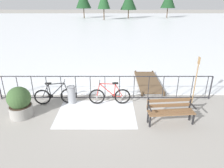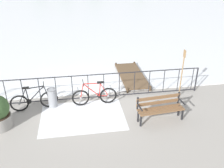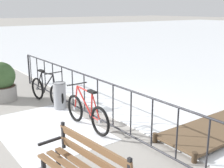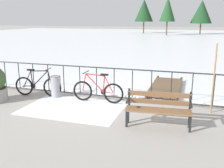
# 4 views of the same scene
# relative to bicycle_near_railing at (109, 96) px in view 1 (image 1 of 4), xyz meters

# --- Properties ---
(ground_plane) EXTENTS (160.00, 160.00, 0.00)m
(ground_plane) POSITION_rel_bicycle_near_railing_xyz_m (-0.20, 0.43, -0.37)
(ground_plane) COLOR #9E9991
(frozen_pond) EXTENTS (80.00, 56.00, 0.03)m
(frozen_pond) POSITION_rel_bicycle_near_railing_xyz_m (-0.20, 28.83, -0.35)
(frozen_pond) COLOR white
(frozen_pond) RESTS_ON ground
(snow_patch) EXTENTS (2.95, 2.06, 0.01)m
(snow_patch) POSITION_rel_bicycle_near_railing_xyz_m (-0.50, -0.77, -0.36)
(snow_patch) COLOR white
(snow_patch) RESTS_ON ground
(railing_fence) EXTENTS (9.06, 0.06, 1.07)m
(railing_fence) POSITION_rel_bicycle_near_railing_xyz_m (-0.20, 0.43, 0.19)
(railing_fence) COLOR #232328
(railing_fence) RESTS_ON ground
(bicycle_near_railing) EXTENTS (1.71, 0.52, 0.97)m
(bicycle_near_railing) POSITION_rel_bicycle_near_railing_xyz_m (0.00, 0.00, 0.00)
(bicycle_near_railing) COLOR black
(bicycle_near_railing) RESTS_ON ground
(bicycle_second) EXTENTS (1.71, 0.52, 0.97)m
(bicycle_second) POSITION_rel_bicycle_near_railing_xyz_m (-2.22, 0.00, 0.00)
(bicycle_second) COLOR black
(bicycle_second) RESTS_ON ground
(park_bench) EXTENTS (1.64, 0.63, 0.89)m
(park_bench) POSITION_rel_bicycle_near_railing_xyz_m (2.11, -1.34, 0.14)
(park_bench) COLOR brown
(park_bench) RESTS_ON ground
(planter_with_shrub) EXTENTS (0.83, 0.83, 1.16)m
(planter_with_shrub) POSITION_rel_bicycle_near_railing_xyz_m (-3.25, -0.95, 0.19)
(planter_with_shrub) COLOR gray
(planter_with_shrub) RESTS_ON ground
(trash_bin) EXTENTS (0.35, 0.35, 0.73)m
(trash_bin) POSITION_rel_bicycle_near_railing_xyz_m (-1.57, 0.10, 0.00)
(trash_bin) COLOR gray
(trash_bin) RESTS_ON ground
(oar_upright) EXTENTS (0.04, 0.16, 1.98)m
(oar_upright) POSITION_rel_bicycle_near_railing_xyz_m (3.44, 0.06, 0.77)
(oar_upright) COLOR #937047
(oar_upright) RESTS_ON ground
(wooden_dock) EXTENTS (1.10, 2.96, 0.20)m
(wooden_dock) POSITION_rel_bicycle_near_railing_xyz_m (1.94, 2.16, -0.25)
(wooden_dock) COLOR brown
(wooden_dock) RESTS_ON ground
(tree_centre) EXTENTS (3.55, 3.55, 5.66)m
(tree_centre) POSITION_rel_bicycle_near_railing_xyz_m (3.71, 39.78, 3.38)
(tree_centre) COLOR brown
(tree_centre) RESTS_ON ground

